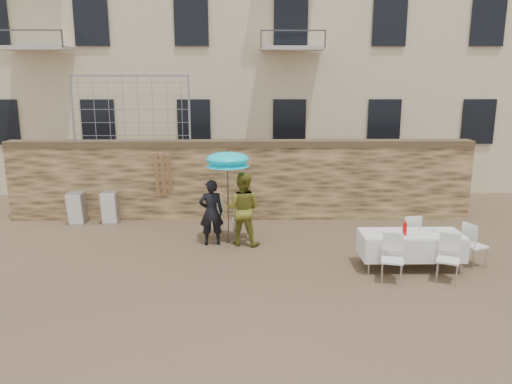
{
  "coord_description": "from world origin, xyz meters",
  "views": [
    {
      "loc": [
        0.25,
        -8.89,
        3.94
      ],
      "look_at": [
        0.4,
        2.2,
        1.4
      ],
      "focal_mm": 35.0,
      "sensor_mm": 36.0,
      "label": 1
    }
  ],
  "objects_px": {
    "banquet_table": "(411,235)",
    "table_chair_side": "(475,245)",
    "woman_dress": "(243,209)",
    "man_suit": "(211,212)",
    "soda_bottle": "(405,229)",
    "couple_chair_right": "(241,219)",
    "chair_stack_right": "(111,206)",
    "umbrella": "(228,162)",
    "table_chair_front_left": "(392,259)",
    "table_chair_front_right": "(448,259)",
    "couple_chair_left": "(213,219)",
    "table_chair_back": "(408,235)",
    "chair_stack_left": "(79,206)"
  },
  "relations": [
    {
      "from": "banquet_table",
      "to": "table_chair_side",
      "type": "bearing_deg",
      "value": 4.09
    },
    {
      "from": "couple_chair_right",
      "to": "table_chair_back",
      "type": "height_order",
      "value": "same"
    },
    {
      "from": "couple_chair_left",
      "to": "table_chair_front_right",
      "type": "height_order",
      "value": "same"
    },
    {
      "from": "soda_bottle",
      "to": "table_chair_side",
      "type": "relative_size",
      "value": 0.27
    },
    {
      "from": "couple_chair_right",
      "to": "chair_stack_right",
      "type": "bearing_deg",
      "value": -27.11
    },
    {
      "from": "umbrella",
      "to": "banquet_table",
      "type": "xyz_separation_m",
      "value": [
        3.91,
        -1.7,
        -1.28
      ]
    },
    {
      "from": "man_suit",
      "to": "umbrella",
      "type": "bearing_deg",
      "value": -174.76
    },
    {
      "from": "couple_chair_right",
      "to": "chair_stack_right",
      "type": "distance_m",
      "value": 3.91
    },
    {
      "from": "umbrella",
      "to": "table_chair_back",
      "type": "height_order",
      "value": "umbrella"
    },
    {
      "from": "woman_dress",
      "to": "table_chair_front_left",
      "type": "height_order",
      "value": "woman_dress"
    },
    {
      "from": "woman_dress",
      "to": "chair_stack_left",
      "type": "xyz_separation_m",
      "value": [
        -4.59,
        1.99,
        -0.42
      ]
    },
    {
      "from": "table_chair_front_left",
      "to": "table_chair_front_right",
      "type": "bearing_deg",
      "value": 14.44
    },
    {
      "from": "couple_chair_right",
      "to": "chair_stack_right",
      "type": "xyz_separation_m",
      "value": [
        -3.64,
        1.44,
        -0.02
      ]
    },
    {
      "from": "couple_chair_right",
      "to": "table_chair_front_left",
      "type": "relative_size",
      "value": 1.0
    },
    {
      "from": "woman_dress",
      "to": "table_chair_side",
      "type": "xyz_separation_m",
      "value": [
        4.96,
        -1.5,
        -0.4
      ]
    },
    {
      "from": "couple_chair_right",
      "to": "table_chair_front_right",
      "type": "distance_m",
      "value": 5.03
    },
    {
      "from": "table_chair_front_right",
      "to": "chair_stack_right",
      "type": "height_order",
      "value": "table_chair_front_right"
    },
    {
      "from": "banquet_table",
      "to": "table_chair_back",
      "type": "xyz_separation_m",
      "value": [
        0.2,
        0.8,
        -0.25
      ]
    },
    {
      "from": "couple_chair_left",
      "to": "table_chair_back",
      "type": "xyz_separation_m",
      "value": [
        4.51,
        -1.35,
        0.0
      ]
    },
    {
      "from": "umbrella",
      "to": "soda_bottle",
      "type": "xyz_separation_m",
      "value": [
        3.71,
        -1.85,
        -1.11
      ]
    },
    {
      "from": "man_suit",
      "to": "umbrella",
      "type": "distance_m",
      "value": 1.28
    },
    {
      "from": "umbrella",
      "to": "soda_bottle",
      "type": "bearing_deg",
      "value": -26.5
    },
    {
      "from": "table_chair_front_right",
      "to": "chair_stack_left",
      "type": "distance_m",
      "value": 9.67
    },
    {
      "from": "couple_chair_right",
      "to": "chair_stack_right",
      "type": "relative_size",
      "value": 1.04
    },
    {
      "from": "woman_dress",
      "to": "table_chair_front_left",
      "type": "distance_m",
      "value": 3.8
    },
    {
      "from": "couple_chair_left",
      "to": "table_chair_side",
      "type": "relative_size",
      "value": 1.0
    },
    {
      "from": "woman_dress",
      "to": "umbrella",
      "type": "relative_size",
      "value": 0.83
    },
    {
      "from": "table_chair_front_left",
      "to": "table_chair_back",
      "type": "bearing_deg",
      "value": 77.14
    },
    {
      "from": "couple_chair_left",
      "to": "soda_bottle",
      "type": "distance_m",
      "value": 4.73
    },
    {
      "from": "man_suit",
      "to": "woman_dress",
      "type": "height_order",
      "value": "woman_dress"
    },
    {
      "from": "couple_chair_left",
      "to": "chair_stack_left",
      "type": "relative_size",
      "value": 1.04
    },
    {
      "from": "table_chair_front_right",
      "to": "chair_stack_left",
      "type": "xyz_separation_m",
      "value": [
        -8.65,
        4.33,
        -0.02
      ]
    },
    {
      "from": "table_chair_back",
      "to": "man_suit",
      "type": "bearing_deg",
      "value": -20.46
    },
    {
      "from": "man_suit",
      "to": "chair_stack_right",
      "type": "relative_size",
      "value": 1.74
    },
    {
      "from": "banquet_table",
      "to": "soda_bottle",
      "type": "relative_size",
      "value": 8.08
    },
    {
      "from": "soda_bottle",
      "to": "couple_chair_right",
      "type": "bearing_deg",
      "value": 146.0
    },
    {
      "from": "banquet_table",
      "to": "table_chair_side",
      "type": "relative_size",
      "value": 2.19
    },
    {
      "from": "man_suit",
      "to": "soda_bottle",
      "type": "bearing_deg",
      "value": 148.15
    },
    {
      "from": "umbrella",
      "to": "banquet_table",
      "type": "relative_size",
      "value": 1.01
    },
    {
      "from": "woman_dress",
      "to": "table_chair_back",
      "type": "height_order",
      "value": "woman_dress"
    },
    {
      "from": "chair_stack_right",
      "to": "table_chair_front_left",
      "type": "bearing_deg",
      "value": -33.11
    },
    {
      "from": "couple_chair_left",
      "to": "couple_chair_right",
      "type": "xyz_separation_m",
      "value": [
        0.7,
        0.0,
        0.0
      ]
    },
    {
      "from": "woman_dress",
      "to": "banquet_table",
      "type": "relative_size",
      "value": 0.84
    },
    {
      "from": "couple_chair_right",
      "to": "chair_stack_left",
      "type": "bearing_deg",
      "value": -23.13
    },
    {
      "from": "couple_chair_left",
      "to": "table_chair_front_right",
      "type": "distance_m",
      "value": 5.61
    },
    {
      "from": "couple_chair_right",
      "to": "table_chair_side",
      "type": "distance_m",
      "value": 5.41
    },
    {
      "from": "man_suit",
      "to": "table_chair_front_left",
      "type": "bearing_deg",
      "value": 138.85
    },
    {
      "from": "table_chair_front_right",
      "to": "chair_stack_left",
      "type": "bearing_deg",
      "value": 178.72
    },
    {
      "from": "couple_chair_left",
      "to": "chair_stack_left",
      "type": "distance_m",
      "value": 4.1
    },
    {
      "from": "soda_bottle",
      "to": "table_chair_back",
      "type": "relative_size",
      "value": 0.27
    }
  ]
}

